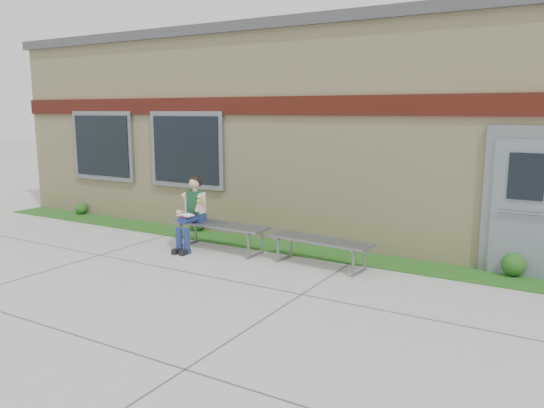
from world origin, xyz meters
The scene contains 9 objects.
ground centered at (0.00, 0.00, 0.00)m, with size 80.00×80.00×0.00m, color #9E9E99.
grass_strip centered at (0.00, 2.60, 0.01)m, with size 16.00×0.80×0.02m, color #134713.
school_building centered at (0.00, 5.99, 2.10)m, with size 16.20×6.22×4.20m.
bench_left centered at (-1.37, 1.87, 0.38)m, with size 1.91×0.58×0.49m.
bench_right centered at (0.63, 1.87, 0.35)m, with size 1.79×0.64×0.46m.
girl centered at (-1.86, 1.67, 0.72)m, with size 0.47×0.77×1.34m.
shrub_west centered at (-6.26, 2.85, 0.16)m, with size 0.27×0.27×0.27m, color #134713.
shrub_mid centered at (-2.68, 2.85, 0.19)m, with size 0.33×0.33×0.33m, color #134713.
shrub_east centered at (3.43, 2.85, 0.20)m, with size 0.36×0.36×0.36m, color #134713.
Camera 1 is at (4.19, -5.75, 2.51)m, focal length 35.00 mm.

